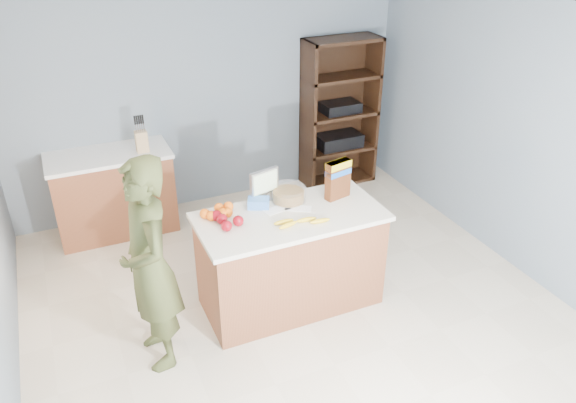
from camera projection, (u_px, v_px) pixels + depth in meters
name	position (u px, v px, depth m)	size (l,w,h in m)	color
floor	(304.00, 321.00, 4.82)	(4.50, 5.00, 0.02)	beige
walls	(308.00, 143.00, 4.02)	(4.52, 5.02, 2.51)	slate
counter_peninsula	(290.00, 263.00, 4.86)	(1.56, 0.76, 0.90)	brown
back_cabinet	(114.00, 192.00, 5.94)	(1.24, 0.62, 0.90)	brown
shelving_unit	(338.00, 115.00, 6.84)	(0.90, 0.40, 1.80)	black
person	(149.00, 266.00, 4.07)	(0.62, 0.41, 1.70)	#3B411F
knife_block	(142.00, 141.00, 5.72)	(0.12, 0.10, 0.31)	tan
envelopes	(288.00, 209.00, 4.71)	(0.41, 0.23, 0.00)	white
bananas	(300.00, 222.00, 4.49)	(0.45, 0.15, 0.04)	yellow
apples	(226.00, 220.00, 4.46)	(0.22, 0.28, 0.09)	maroon
oranges	(219.00, 212.00, 4.59)	(0.30, 0.18, 0.08)	orange
blue_carton	(259.00, 203.00, 4.72)	(0.18, 0.12, 0.08)	blue
salad_bowl	(289.00, 195.00, 4.81)	(0.30, 0.30, 0.13)	#267219
tv	(264.00, 183.00, 4.78)	(0.28, 0.12, 0.28)	silver
cereal_box	(338.00, 177.00, 4.80)	(0.24, 0.14, 0.34)	#592B14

